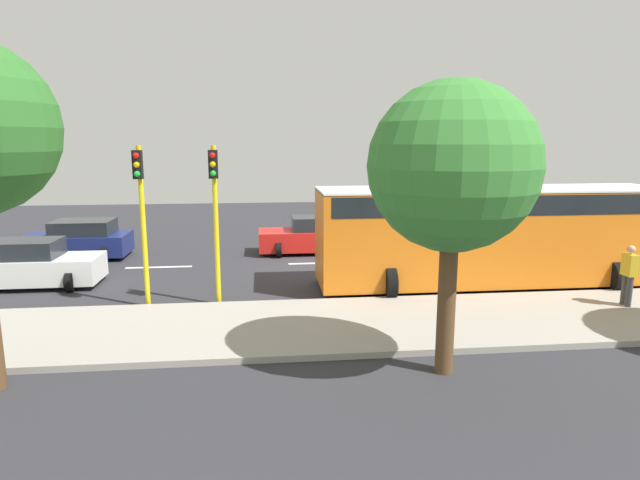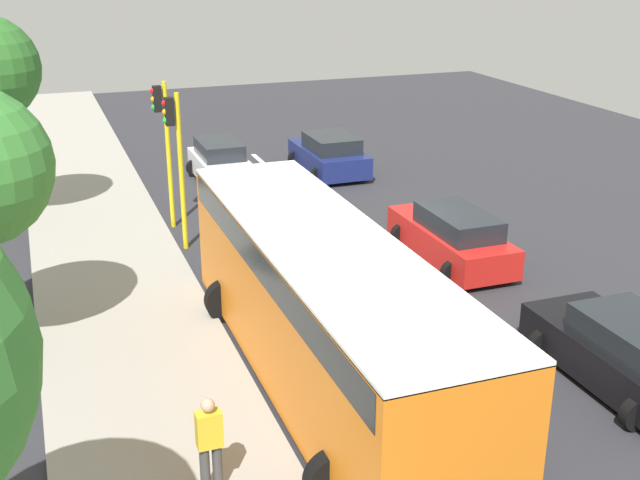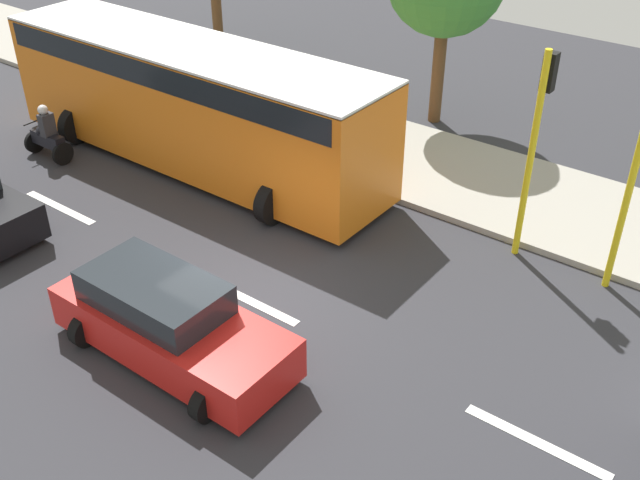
% 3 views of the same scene
% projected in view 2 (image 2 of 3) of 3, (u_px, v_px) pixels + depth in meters
% --- Properties ---
extents(ground_plane, '(40.00, 60.00, 0.10)m').
position_uv_depth(ground_plane, '(385.00, 271.00, 21.80)').
color(ground_plane, '#2D2D33').
extents(sidewalk, '(4.00, 60.00, 0.15)m').
position_uv_depth(sidewalk, '(122.00, 304.00, 19.50)').
color(sidewalk, '#9E998E').
rests_on(sidewalk, ground).
extents(lane_stripe_far_north, '(0.20, 2.40, 0.01)m').
position_uv_depth(lane_stripe_far_north, '(261.00, 161.00, 32.33)').
color(lane_stripe_far_north, white).
rests_on(lane_stripe_far_north, ground).
extents(lane_stripe_north, '(0.20, 2.40, 0.01)m').
position_uv_depth(lane_stripe_north, '(311.00, 205.00, 27.05)').
color(lane_stripe_north, white).
rests_on(lane_stripe_north, ground).
extents(lane_stripe_mid, '(0.20, 2.40, 0.01)m').
position_uv_depth(lane_stripe_mid, '(385.00, 269.00, 21.78)').
color(lane_stripe_mid, white).
rests_on(lane_stripe_mid, ground).
extents(lane_stripe_south, '(0.20, 2.40, 0.01)m').
position_uv_depth(lane_stripe_south, '(506.00, 374.00, 16.50)').
color(lane_stripe_south, white).
rests_on(lane_stripe_south, ground).
extents(car_black, '(2.29, 4.36, 1.52)m').
position_uv_depth(car_black, '(626.00, 353.00, 15.88)').
color(car_black, black).
rests_on(car_black, ground).
extents(car_red, '(2.14, 4.60, 1.52)m').
position_uv_depth(car_red, '(452.00, 237.00, 22.10)').
color(car_red, red).
rests_on(car_red, ground).
extents(car_white, '(2.12, 4.10, 1.52)m').
position_uv_depth(car_white, '(222.00, 164.00, 29.21)').
color(car_white, white).
rests_on(car_white, ground).
extents(car_dark_blue, '(2.37, 3.99, 1.52)m').
position_uv_depth(car_dark_blue, '(329.00, 155.00, 30.46)').
color(car_dark_blue, navy).
rests_on(car_dark_blue, ground).
extents(city_bus, '(3.20, 11.00, 3.16)m').
position_uv_depth(city_bus, '(323.00, 301.00, 15.49)').
color(city_bus, orange).
rests_on(city_bus, ground).
extents(motorcycle, '(0.60, 1.30, 1.53)m').
position_uv_depth(motorcycle, '(509.00, 422.00, 13.74)').
color(motorcycle, black).
rests_on(motorcycle, ground).
extents(pedestrian_near_signal, '(0.40, 0.24, 1.69)m').
position_uv_depth(pedestrian_near_signal, '(210.00, 442.00, 12.46)').
color(pedestrian_near_signal, '#3F3F3F').
rests_on(pedestrian_near_signal, sidewalk).
extents(traffic_light_corner, '(0.49, 0.24, 4.50)m').
position_uv_depth(traffic_light_corner, '(164.00, 134.00, 23.94)').
color(traffic_light_corner, yellow).
rests_on(traffic_light_corner, ground).
extents(traffic_light_midblock, '(0.49, 0.24, 4.50)m').
position_uv_depth(traffic_light_midblock, '(176.00, 150.00, 22.20)').
color(traffic_light_midblock, yellow).
rests_on(traffic_light_midblock, ground).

